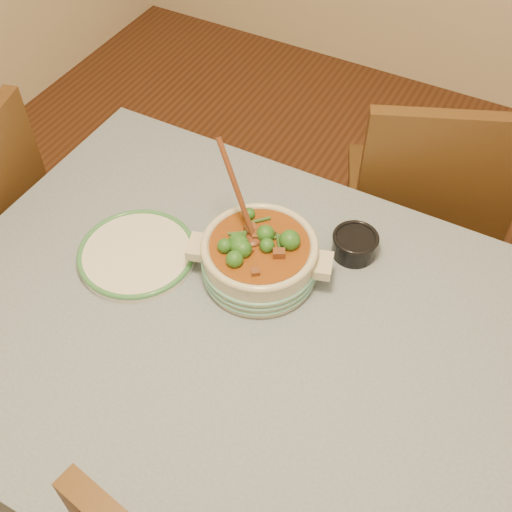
% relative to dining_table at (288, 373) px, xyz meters
% --- Properties ---
extents(floor, '(4.50, 4.50, 0.00)m').
position_rel_dining_table_xyz_m(floor, '(0.00, 0.00, -0.66)').
color(floor, '#442213').
rests_on(floor, ground).
extents(dining_table, '(1.68, 1.08, 0.76)m').
position_rel_dining_table_xyz_m(dining_table, '(0.00, 0.00, 0.00)').
color(dining_table, brown).
rests_on(dining_table, floor).
extents(stew_casserole, '(0.34, 0.33, 0.32)m').
position_rel_dining_table_xyz_m(stew_casserole, '(-0.16, 0.16, 0.16)').
color(stew_casserole, beige).
rests_on(stew_casserole, dining_table).
extents(white_plate, '(0.36, 0.36, 0.03)m').
position_rel_dining_table_xyz_m(white_plate, '(-0.44, 0.07, 0.10)').
color(white_plate, silver).
rests_on(white_plate, dining_table).
extents(condiment_bowl, '(0.14, 0.14, 0.06)m').
position_rel_dining_table_xyz_m(condiment_bowl, '(0.01, 0.33, 0.12)').
color(condiment_bowl, black).
rests_on(condiment_bowl, dining_table).
extents(chair_far, '(0.59, 0.59, 0.96)m').
position_rel_dining_table_xyz_m(chair_far, '(0.07, 0.81, -0.12)').
color(chair_far, '#533719').
rests_on(chair_far, floor).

